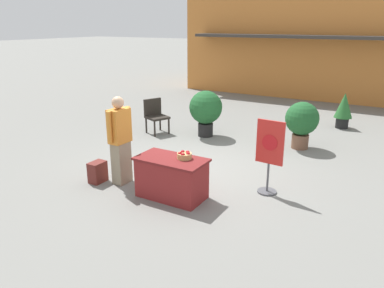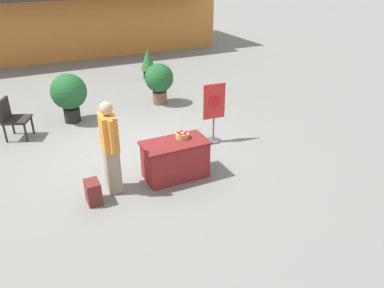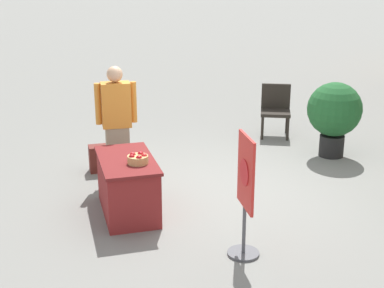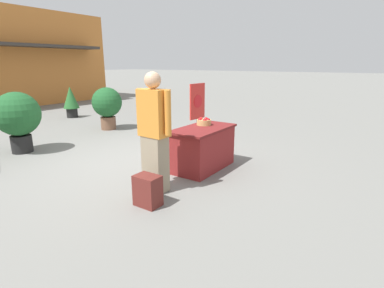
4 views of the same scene
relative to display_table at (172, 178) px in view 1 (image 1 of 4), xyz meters
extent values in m
plane|color=slate|center=(-0.38, 1.35, -0.38)|extent=(120.00, 120.00, 0.00)
cube|color=#C67533|center=(0.35, 12.67, 1.66)|extent=(12.42, 4.73, 4.07)
cube|color=#38332D|center=(0.35, 9.86, 2.15)|extent=(10.55, 0.90, 0.12)
cube|color=maroon|center=(0.00, 0.00, -0.02)|extent=(1.19, 0.65, 0.71)
cube|color=maroon|center=(0.00, 0.00, 0.35)|extent=(1.27, 0.69, 0.04)
cylinder|color=tan|center=(0.21, 0.11, 0.42)|extent=(0.26, 0.26, 0.10)
sphere|color=#A30F14|center=(0.29, 0.11, 0.46)|extent=(0.08, 0.08, 0.08)
sphere|color=red|center=(0.23, 0.19, 0.46)|extent=(0.08, 0.08, 0.08)
sphere|color=#A30F14|center=(0.14, 0.16, 0.46)|extent=(0.08, 0.08, 0.08)
sphere|color=#A30F14|center=(0.15, 0.06, 0.46)|extent=(0.08, 0.08, 0.08)
sphere|color=#A30F14|center=(0.22, 0.03, 0.46)|extent=(0.08, 0.08, 0.08)
cube|color=gray|center=(-1.22, 0.05, 0.04)|extent=(0.26, 0.35, 0.84)
cube|color=orange|center=(-1.22, 0.05, 0.79)|extent=(0.28, 0.43, 0.66)
sphere|color=tan|center=(-1.22, 0.05, 1.24)|extent=(0.23, 0.23, 0.23)
cylinder|color=orange|center=(-1.20, 0.31, 0.82)|extent=(0.09, 0.09, 0.61)
cylinder|color=orange|center=(-1.23, -0.21, 0.82)|extent=(0.09, 0.09, 0.61)
cube|color=maroon|center=(-1.65, -0.18, -0.17)|extent=(0.24, 0.34, 0.42)
cylinder|color=#4C4C51|center=(1.44, 1.06, -0.36)|extent=(0.36, 0.36, 0.03)
cylinder|color=#4C4C51|center=(1.44, 1.06, -0.07)|extent=(0.04, 0.04, 0.55)
cube|color=red|center=(1.44, 1.06, 0.61)|extent=(0.53, 0.07, 0.81)
cylinder|color=red|center=(1.44, 1.04, 0.61)|extent=(0.29, 0.03, 0.29)
cylinder|color=#28231E|center=(-2.32, 3.38, -0.16)|extent=(0.05, 0.05, 0.44)
cylinder|color=#28231E|center=(-2.50, 2.94, -0.16)|extent=(0.05, 0.05, 0.44)
cylinder|color=#28231E|center=(-2.75, 3.56, -0.16)|extent=(0.05, 0.05, 0.44)
cylinder|color=#28231E|center=(-2.93, 3.13, -0.16)|extent=(0.05, 0.05, 0.44)
cube|color=#28231E|center=(-2.63, 3.25, 0.09)|extent=(0.72, 0.72, 0.06)
cube|color=#28231E|center=(-2.85, 3.35, 0.36)|extent=(0.27, 0.53, 0.47)
cylinder|color=brown|center=(1.26, 3.99, -0.20)|extent=(0.42, 0.42, 0.36)
sphere|color=#1E5628|center=(1.26, 3.99, 0.40)|extent=(0.83, 0.83, 0.83)
cylinder|color=black|center=(-1.31, 3.72, -0.19)|extent=(0.42, 0.42, 0.37)
sphere|color=#1E5628|center=(-1.31, 3.72, 0.45)|extent=(0.91, 0.91, 0.91)
cylinder|color=black|center=(1.85, 6.55, -0.22)|extent=(0.37, 0.37, 0.32)
cone|color=#28662D|center=(1.85, 6.55, 0.32)|extent=(0.52, 0.52, 0.74)
camera|label=1|loc=(3.46, -5.19, 2.67)|focal=35.00mm
camera|label=2|loc=(-2.51, -5.84, 3.50)|focal=35.00mm
camera|label=3|loc=(6.40, -0.93, 2.65)|focal=50.00mm
camera|label=4|loc=(-4.34, -2.72, 1.47)|focal=28.00mm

